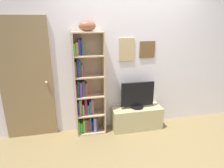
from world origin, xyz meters
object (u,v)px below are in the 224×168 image
object	(u,v)px
tv_stand	(137,118)
television	(138,96)
bookshelf	(87,92)
football	(87,26)
door	(26,81)

from	to	relation	value
tv_stand	television	distance (m)	0.43
bookshelf	tv_stand	bearing A→B (deg)	-5.00
bookshelf	football	xyz separation A→B (m)	(0.05, -0.03, 1.07)
football	television	size ratio (longest dim) A/B	0.44
tv_stand	television	bearing A→B (deg)	90.00
football	door	distance (m)	1.29
bookshelf	door	size ratio (longest dim) A/B	0.88
football	door	size ratio (longest dim) A/B	0.13
bookshelf	tv_stand	xyz separation A→B (m)	(0.88, -0.08, -0.55)
football	tv_stand	distance (m)	1.82
tv_stand	door	distance (m)	1.99
television	door	distance (m)	1.86
television	tv_stand	bearing A→B (deg)	-90.00
football	television	world-z (taller)	football
bookshelf	football	distance (m)	1.07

